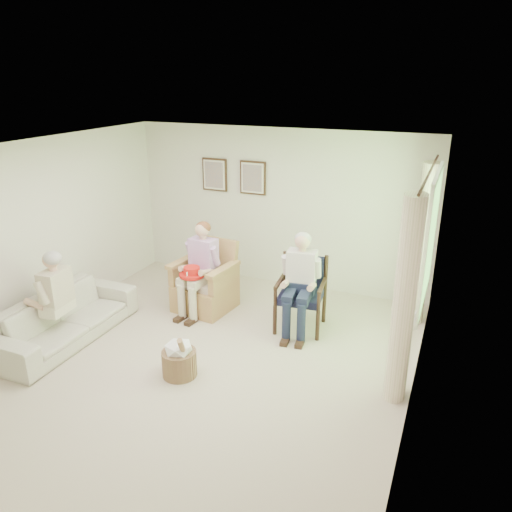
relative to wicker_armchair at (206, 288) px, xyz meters
name	(u,v)px	position (x,y,z in m)	size (l,w,h in m)	color
floor	(201,361)	(0.66, -1.38, -0.33)	(5.50, 5.50, 0.00)	beige
back_wall	(279,209)	(0.66, 1.37, 0.97)	(5.00, 0.04, 2.60)	silver
front_wall	(1,398)	(0.66, -4.13, 0.97)	(5.00, 0.04, 2.60)	silver
left_wall	(34,238)	(-1.84, -1.38, 0.97)	(0.04, 5.50, 2.60)	silver
right_wall	(421,300)	(3.16, -1.38, 0.97)	(0.04, 5.50, 2.60)	silver
ceiling	(192,152)	(0.66, -1.38, 2.27)	(5.00, 5.50, 0.02)	white
window	(431,237)	(3.12, -0.18, 1.25)	(0.13, 2.50, 1.63)	#2D6B23
curtain_left	(404,302)	(2.99, -1.16, 0.82)	(0.34, 0.34, 2.30)	beige
curtain_right	(423,246)	(2.99, 0.80, 0.82)	(0.34, 0.34, 2.30)	beige
framed_print_left	(215,175)	(-0.49, 1.33, 1.45)	(0.45, 0.05, 0.55)	#382114
framed_print_right	(253,178)	(0.21, 1.33, 1.45)	(0.45, 0.05, 0.55)	#382114
wicker_armchair	(206,288)	(0.00, 0.00, 0.00)	(0.82, 0.81, 1.04)	tan
wood_armchair	(303,290)	(1.52, 0.02, 0.21)	(0.64, 0.61, 0.99)	black
sofa	(65,318)	(-1.29, -1.58, -0.02)	(0.83, 2.12, 0.62)	beige
person_wicker	(200,262)	(0.00, -0.14, 0.46)	(0.40, 0.63, 1.35)	beige
person_dark	(300,277)	(1.52, -0.14, 0.48)	(0.40, 0.63, 1.38)	#1A223B
person_sofa	(51,294)	(-1.29, -1.74, 0.40)	(0.42, 0.62, 1.27)	beige
red_hat	(192,273)	(-0.03, -0.34, 0.37)	(0.36, 0.36, 0.14)	red
hatbox	(179,358)	(0.57, -1.74, -0.10)	(0.45, 0.45, 0.61)	tan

